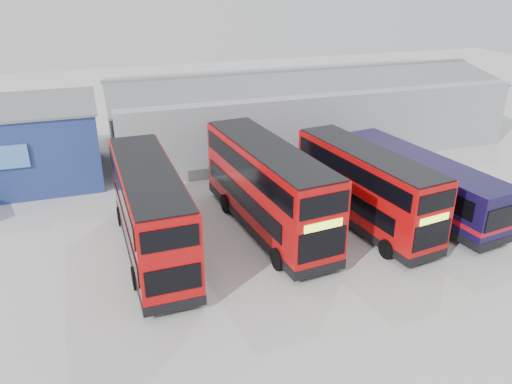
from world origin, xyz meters
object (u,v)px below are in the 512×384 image
object	(u,v)px
double_decker_left	(151,213)
double_decker_right	(365,189)
office_block	(2,144)
maintenance_shed	(301,109)
double_decker_centre	(267,189)
single_decker_blue	(417,183)

from	to	relation	value
double_decker_left	double_decker_right	xyz separation A→B (m)	(11.44, -0.39, -0.13)
office_block	maintenance_shed	world-z (taller)	maintenance_shed
double_decker_left	double_decker_right	size ratio (longest dim) A/B	1.05
office_block	double_decker_centre	bearing A→B (deg)	-39.98
office_block	double_decker_left	distance (m)	14.90
office_block	double_decker_centre	distance (m)	18.50
double_decker_centre	office_block	bearing A→B (deg)	133.97
maintenance_shed	double_decker_centre	size ratio (longest dim) A/B	2.66
double_decker_left	double_decker_right	bearing A→B (deg)	176.61
double_decker_centre	single_decker_blue	bearing A→B (deg)	-7.62
double_decker_centre	maintenance_shed	bearing A→B (deg)	54.55
maintenance_shed	single_decker_blue	bearing A→B (deg)	-84.42
double_decker_centre	double_decker_left	bearing A→B (deg)	-179.49
double_decker_left	double_decker_centre	xyz separation A→B (m)	(6.23, 0.72, 0.09)
maintenance_shed	double_decker_left	xyz separation A→B (m)	(-14.05, -14.61, -0.33)
maintenance_shed	double_decker_right	xyz separation A→B (m)	(-2.62, -15.00, -0.46)
maintenance_shed	double_decker_left	world-z (taller)	maintenance_shed
double_decker_centre	double_decker_right	bearing A→B (deg)	-18.02
double_decker_left	double_decker_centre	size ratio (longest dim) A/B	0.95
maintenance_shed	double_decker_right	world-z (taller)	maintenance_shed
maintenance_shed	double_decker_centre	world-z (taller)	maintenance_shed
maintenance_shed	double_decker_centre	distance (m)	15.95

